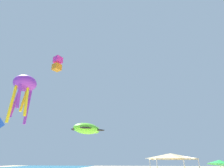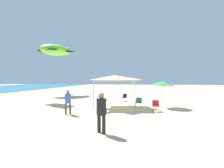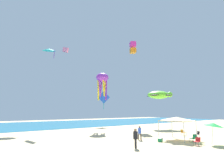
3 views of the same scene
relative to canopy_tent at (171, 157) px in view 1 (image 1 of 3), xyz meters
name	(u,v)px [view 1 (image 1 of 3)]	position (x,y,z in m)	size (l,w,h in m)	color
canopy_tent	(171,157)	(0.00, 0.00, 0.00)	(3.60, 3.60, 2.74)	#B7B7BC
beach_umbrella	(220,162)	(0.36, -4.07, -0.44)	(2.10, 2.09, 2.40)	silver
kite_box_magenta	(57,64)	(8.83, 16.85, 16.31)	(1.81, 1.79, 2.85)	#E02D9E
kite_octopus_purple	(24,86)	(-1.49, 14.57, 7.04)	(2.34, 2.34, 5.21)	purple
kite_turtle_lime	(87,129)	(10.33, 10.78, 4.36)	(5.78, 5.69, 1.85)	#66D82D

